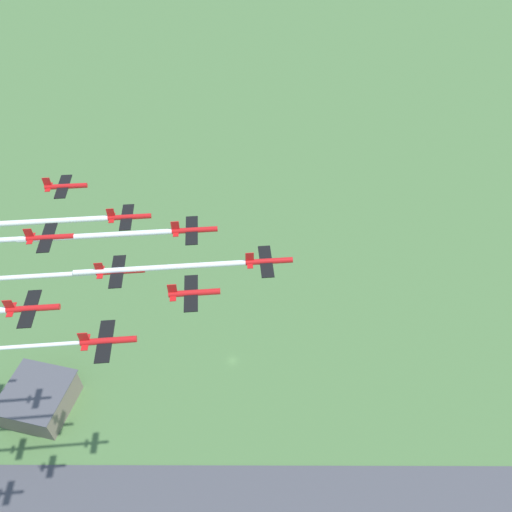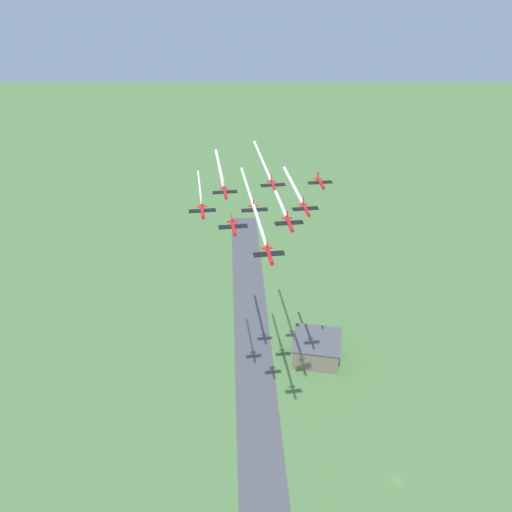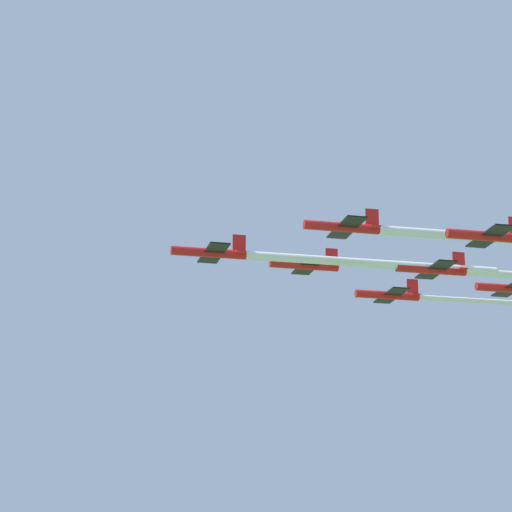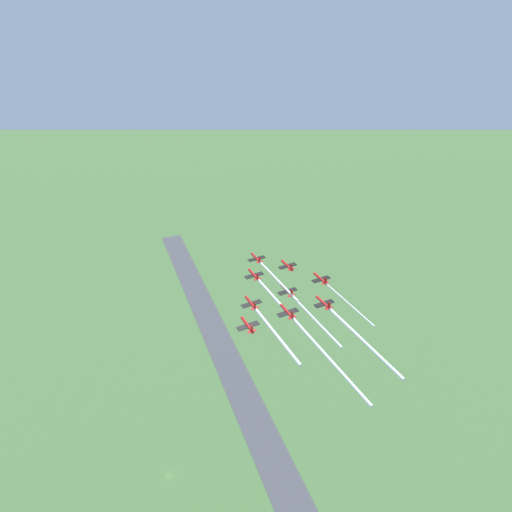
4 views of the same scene
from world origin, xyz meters
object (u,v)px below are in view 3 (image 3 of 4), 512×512
object	(u,v)px
jet_1	(345,227)
jet_5	(390,295)
jet_0	(212,253)
jet_3	(488,236)
jet_2	(307,265)
jet_4	(434,269)
jet_8	(510,288)

from	to	relation	value
jet_1	jet_5	size ratio (longest dim) A/B	1.00
jet_1	jet_0	bearing A→B (deg)	59.53
jet_3	jet_2	bearing A→B (deg)	29.54
jet_4	jet_8	xyz separation A→B (m)	(12.40, 13.86, 0.61)
jet_8	jet_2	bearing A→B (deg)	90.00
jet_0	jet_1	bearing A→B (deg)	-120.47
jet_5	jet_8	bearing A→B (deg)	-120.47
jet_2	jet_8	size ratio (longest dim) A/B	1.00
jet_1	jet_2	world-z (taller)	jet_1
jet_3	jet_8	xyz separation A→B (m)	(6.66, 31.82, 1.35)
jet_1	jet_5	world-z (taller)	jet_1
jet_4	jet_3	bearing A→B (deg)	-180.00
jet_3	jet_8	bearing A→B (deg)	-29.54
jet_2	jet_5	bearing A→B (deg)	-59.53
jet_5	jet_0	bearing A→B (deg)	120.47
jet_4	jet_5	xyz separation A→B (m)	(-5.74, 17.96, 0.97)
jet_3	jet_5	size ratio (longest dim) A/B	1.00
jet_1	jet_5	distance (m)	32.53
jet_1	jet_2	bearing A→B (deg)	0.00
jet_2	jet_3	bearing A→B (deg)	-150.46
jet_8	jet_1	bearing A→B (deg)	120.47
jet_1	jet_3	bearing A→B (deg)	-120.47
jet_2	jet_3	distance (m)	32.64
jet_4	jet_8	size ratio (longest dim) A/B	1.00
jet_3	jet_4	size ratio (longest dim) A/B	1.00
jet_1	jet_2	distance (m)	18.85
jet_1	jet_4	bearing A→B (deg)	-59.53
jet_4	jet_8	world-z (taller)	jet_8
jet_3	jet_5	distance (m)	37.75
jet_4	jet_8	bearing A→B (deg)	-59.53
jet_0	jet_1	size ratio (longest dim) A/B	1.00
jet_2	jet_3	size ratio (longest dim) A/B	1.00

